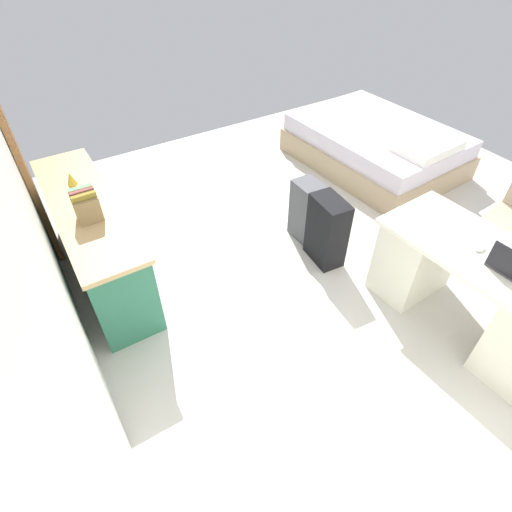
{
  "coord_description": "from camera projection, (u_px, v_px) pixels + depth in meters",
  "views": [
    {
      "loc": [
        -2.07,
        2.24,
        2.6
      ],
      "look_at": [
        -0.22,
        1.1,
        0.6
      ],
      "focal_mm": 28.75,
      "sensor_mm": 36.0,
      "label": 1
    }
  ],
  "objects": [
    {
      "name": "figurine_small",
      "position": [
        71.0,
        179.0,
        3.33
      ],
      "size": [
        0.08,
        0.08,
        0.11
      ],
      "primitive_type": "cone",
      "color": "gold",
      "rests_on": "credenza"
    },
    {
      "name": "suitcase_black",
      "position": [
        327.0,
        231.0,
        3.61
      ],
      "size": [
        0.38,
        0.25,
        0.64
      ],
      "primitive_type": "cube",
      "rotation": [
        0.0,
        0.0,
        -0.1
      ],
      "color": "black",
      "rests_on": "ground_plane"
    },
    {
      "name": "suitcase_spare_grey",
      "position": [
        309.0,
        213.0,
        3.84
      ],
      "size": [
        0.36,
        0.22,
        0.59
      ],
      "primitive_type": "cube",
      "rotation": [
        0.0,
        0.0,
        -0.01
      ],
      "color": "#4C4C51",
      "rests_on": "ground_plane"
    },
    {
      "name": "credenza",
      "position": [
        96.0,
        240.0,
        3.43
      ],
      "size": [
        1.8,
        0.48,
        0.75
      ],
      "color": "#28664C",
      "rests_on": "ground_plane"
    },
    {
      "name": "computer_mouse",
      "position": [
        480.0,
        248.0,
        2.81
      ],
      "size": [
        0.07,
        0.1,
        0.03
      ],
      "primitive_type": "ellipsoid",
      "rotation": [
        0.0,
        0.0,
        0.05
      ],
      "color": "white",
      "rests_on": "desk"
    },
    {
      "name": "bed",
      "position": [
        376.0,
        146.0,
        4.92
      ],
      "size": [
        1.98,
        1.51,
        0.58
      ],
      "color": "tan",
      "rests_on": "ground_plane"
    },
    {
      "name": "wall_back",
      "position": [
        17.0,
        213.0,
        2.08
      ],
      "size": [
        4.44,
        0.1,
        2.7
      ],
      "primitive_type": "cube",
      "color": "silver",
      "rests_on": "ground_plane"
    },
    {
      "name": "ground_plane",
      "position": [
        341.0,
        248.0,
        3.92
      ],
      "size": [
        5.78,
        5.78,
        0.0
      ],
      "primitive_type": "plane",
      "color": "beige"
    },
    {
      "name": "book_row",
      "position": [
        86.0,
        206.0,
        2.95
      ],
      "size": [
        0.15,
        0.17,
        0.24
      ],
      "color": "olive",
      "rests_on": "credenza"
    },
    {
      "name": "door_wooden",
      "position": [
        11.0,
        139.0,
        3.38
      ],
      "size": [
        0.88,
        0.05,
        2.04
      ],
      "primitive_type": "cube",
      "color": "#936038",
      "rests_on": "ground_plane"
    },
    {
      "name": "desk",
      "position": [
        471.0,
        289.0,
        3.01
      ],
      "size": [
        1.47,
        0.74,
        0.72
      ],
      "color": "silver",
      "rests_on": "ground_plane"
    }
  ]
}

